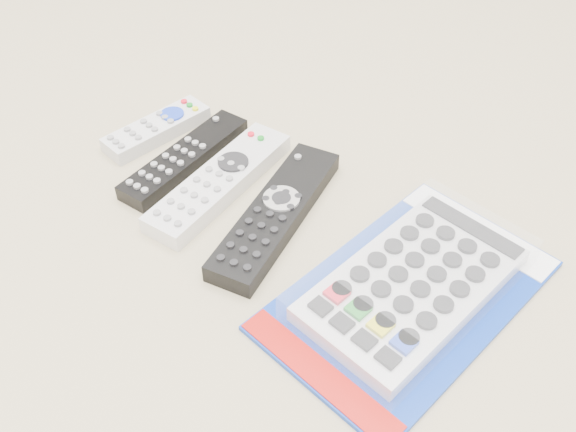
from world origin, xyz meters
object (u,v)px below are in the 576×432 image
Objects in this scene: remote_silver_dvd at (220,181)px; jumbo_remote_packaged at (413,283)px; remote_slim_black at (185,158)px; remote_small_grey at (157,128)px; remote_large_black at (276,213)px.

remote_silver_dvd is 0.67× the size of jumbo_remote_packaged.
remote_slim_black is at bearing -174.55° from jumbo_remote_packaged.
jumbo_remote_packaged reaches higher than remote_small_grey.
remote_slim_black is at bearing 164.55° from remote_large_black.
remote_large_black is (0.09, -0.01, 0.00)m from remote_silver_dvd.
remote_large_black is 0.18m from jumbo_remote_packaged.
remote_silver_dvd is 0.27m from jumbo_remote_packaged.
jumbo_remote_packaged is at bearing 3.28° from remote_small_grey.
jumbo_remote_packaged is (0.18, -0.01, 0.01)m from remote_large_black.
jumbo_remote_packaged reaches higher than remote_large_black.
remote_large_black reaches higher than remote_slim_black.
remote_large_black is at bearing -6.12° from remote_slim_black.
remote_large_black reaches higher than remote_small_grey.
remote_silver_dvd is at bearing -173.27° from jumbo_remote_packaged.
remote_silver_dvd reaches higher than remote_small_grey.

